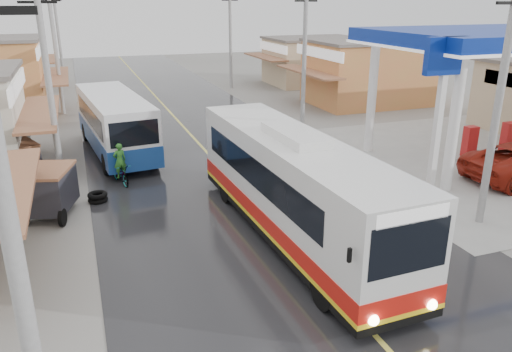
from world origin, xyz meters
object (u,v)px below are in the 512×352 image
object	(u,v)px
tricycle_far	(18,159)
tyre_stack	(98,197)
tricycle_near	(50,189)
second_bus	(115,123)
coach_bus	(293,187)
cyclist	(120,171)

from	to	relation	value
tricycle_far	tyre_stack	size ratio (longest dim) A/B	3.19
tricycle_far	tricycle_near	bearing A→B (deg)	-94.65
second_bus	tricycle_near	world-z (taller)	second_bus
tricycle_near	tricycle_far	distance (m)	4.72
coach_bus	second_bus	xyz separation A→B (m)	(-4.63, 11.69, -0.15)
second_bus	tyre_stack	bearing A→B (deg)	-107.77
second_bus	tyre_stack	distance (m)	6.71
second_bus	cyclist	xyz separation A→B (m)	(-0.26, -4.67, -1.00)
second_bus	cyclist	distance (m)	4.79
cyclist	tricycle_near	distance (m)	3.71
tyre_stack	tricycle_near	bearing A→B (deg)	-154.50
cyclist	tricycle_far	world-z (taller)	cyclist
second_bus	tricycle_near	distance (m)	7.80
tricycle_near	tyre_stack	xyz separation A→B (m)	(1.62, 0.77, -0.83)
tricycle_far	second_bus	bearing A→B (deg)	9.94
tyre_stack	second_bus	bearing A→B (deg)	78.24
tricycle_near	tricycle_far	xyz separation A→B (m)	(-1.39, 4.51, -0.05)
coach_bus	tricycle_far	world-z (taller)	coach_bus
second_bus	tricycle_far	distance (m)	5.15
coach_bus	tyre_stack	size ratio (longest dim) A/B	15.38
tricycle_far	tyre_stack	world-z (taller)	tricycle_far
second_bus	tricycle_near	bearing A→B (deg)	-118.37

